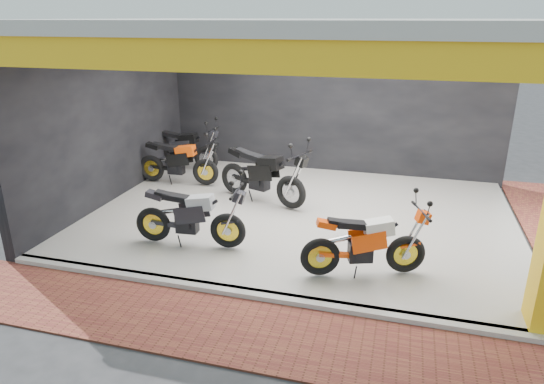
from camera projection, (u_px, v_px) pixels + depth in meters
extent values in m
plane|color=#2D2D30|center=(275.00, 265.00, 7.75)|extent=(80.00, 80.00, 0.00)
cube|color=silver|center=(302.00, 215.00, 9.55)|extent=(8.00, 6.00, 0.10)
cube|color=beige|center=(306.00, 25.00, 8.34)|extent=(8.40, 6.40, 0.20)
cube|color=black|center=(330.00, 104.00, 11.78)|extent=(8.20, 0.20, 3.50)
cube|color=black|center=(110.00, 119.00, 10.01)|extent=(0.20, 6.20, 3.50)
cube|color=yellow|center=(253.00, 56.00, 5.72)|extent=(8.40, 0.30, 0.40)
cube|color=silver|center=(256.00, 295.00, 6.81)|extent=(8.00, 0.20, 0.10)
cube|color=brown|center=(237.00, 330.00, 6.12)|extent=(9.00, 1.40, 0.03)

